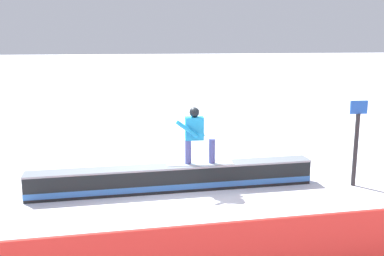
{
  "coord_description": "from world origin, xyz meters",
  "views": [
    {
      "loc": [
        0.72,
        9.7,
        3.52
      ],
      "look_at": [
        -0.3,
        0.97,
        1.63
      ],
      "focal_mm": 42.65,
      "sensor_mm": 36.0,
      "label": 1
    }
  ],
  "objects": [
    {
      "name": "ground_plane",
      "position": [
        0.0,
        0.0,
        0.0
      ],
      "size": [
        120.0,
        120.0,
        0.0
      ],
      "primitive_type": "plane",
      "color": "white"
    },
    {
      "name": "trail_marker",
      "position": [
        -4.16,
        0.14,
        1.06
      ],
      "size": [
        0.4,
        0.1,
        1.99
      ],
      "color": "#262628",
      "rests_on": "ground_plane"
    },
    {
      "name": "snowboarder",
      "position": [
        -0.51,
        -0.05,
        1.27
      ],
      "size": [
        1.49,
        0.42,
        1.29
      ],
      "color": "silver",
      "rests_on": "grind_box"
    },
    {
      "name": "grind_box",
      "position": [
        0.0,
        0.0,
        0.26
      ],
      "size": [
        6.4,
        1.0,
        0.58
      ],
      "color": "black",
      "rests_on": "ground_plane"
    }
  ]
}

